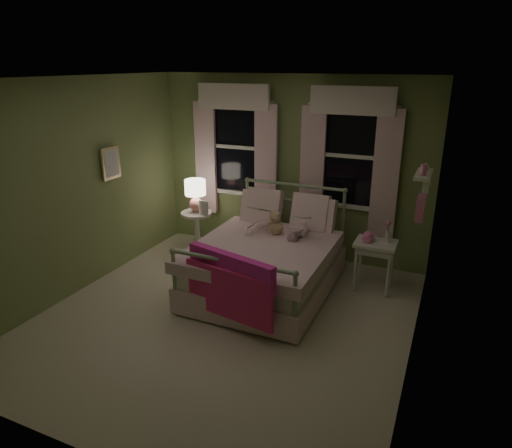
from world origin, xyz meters
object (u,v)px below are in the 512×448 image
at_px(child_left, 260,205).
at_px(table_lamp, 195,192).
at_px(teddy_bear, 275,225).
at_px(child_right, 301,214).
at_px(nightstand_left, 197,227).
at_px(nightstand_right, 375,249).
at_px(bed, 267,262).

bearing_deg(child_left, table_lamp, -9.01).
bearing_deg(table_lamp, teddy_bear, -15.78).
distance_m(child_right, table_lamp, 1.71).
bearing_deg(child_left, nightstand_left, -9.01).
distance_m(child_left, table_lamp, 1.16).
distance_m(teddy_bear, nightstand_right, 1.28).
xyz_separation_m(child_left, nightstand_right, (1.51, 0.12, -0.43)).
distance_m(child_left, nightstand_right, 1.57).
distance_m(child_right, teddy_bear, 0.35).
height_order(child_right, nightstand_right, child_right).
distance_m(child_left, nightstand_left, 1.29).
distance_m(bed, child_left, 0.78).
relative_size(nightstand_left, nightstand_right, 1.02).
relative_size(nightstand_left, table_lamp, 1.37).
bearing_deg(nightstand_left, table_lamp, 180.00).
xyz_separation_m(child_right, nightstand_left, (-1.69, 0.24, -0.51)).
relative_size(child_left, child_right, 1.15).
bearing_deg(nightstand_left, child_left, -12.01).
distance_m(teddy_bear, table_lamp, 1.48).
bearing_deg(child_left, teddy_bear, 153.50).
xyz_separation_m(bed, teddy_bear, (0.00, 0.26, 0.41)).
height_order(bed, child_right, child_right).
height_order(bed, nightstand_right, bed).
bearing_deg(table_lamp, child_right, -8.11).
xyz_separation_m(nightstand_left, nightstand_right, (2.64, -0.12, 0.13)).
height_order(child_right, nightstand_left, child_right).
relative_size(bed, nightstand_left, 3.13).
bearing_deg(teddy_bear, nightstand_left, 164.22).
distance_m(bed, nightstand_right, 1.35).
height_order(bed, nightstand_left, bed).
distance_m(table_lamp, nightstand_right, 2.67).
relative_size(bed, table_lamp, 4.30).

